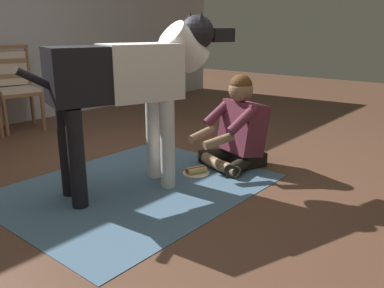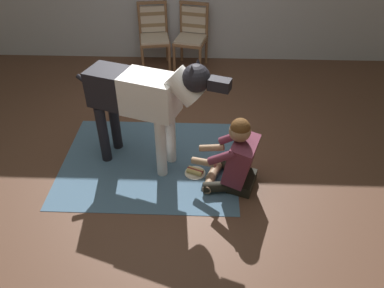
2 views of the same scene
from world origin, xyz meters
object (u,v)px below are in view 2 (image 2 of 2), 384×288
at_px(dining_chair_left_of_pair, 154,32).
at_px(person_sitting_on_floor, 236,159).
at_px(dining_chair_right_of_pair, 192,33).
at_px(hot_dog_on_plate, 195,172).
at_px(large_dog, 145,97).

height_order(dining_chair_left_of_pair, person_sitting_on_floor, dining_chair_left_of_pair).
bearing_deg(person_sitting_on_floor, dining_chair_right_of_pair, 100.94).
height_order(dining_chair_left_of_pair, dining_chair_right_of_pair, same).
bearing_deg(hot_dog_on_plate, person_sitting_on_floor, -18.75).
bearing_deg(dining_chair_left_of_pair, hot_dog_on_plate, -74.68).
relative_size(person_sitting_on_floor, large_dog, 0.51).
relative_size(dining_chair_left_of_pair, large_dog, 0.62).
xyz_separation_m(dining_chair_left_of_pair, large_dog, (0.22, -2.50, 0.30)).
bearing_deg(dining_chair_right_of_pair, dining_chair_left_of_pair, 179.92).
xyz_separation_m(dining_chair_right_of_pair, person_sitting_on_floor, (0.54, -2.81, -0.21)).
height_order(dining_chair_right_of_pair, person_sitting_on_floor, dining_chair_right_of_pair).
relative_size(dining_chair_right_of_pair, large_dog, 0.62).
distance_m(dining_chair_left_of_pair, person_sitting_on_floor, 3.04).
relative_size(dining_chair_right_of_pair, hot_dog_on_plate, 4.37).
distance_m(person_sitting_on_floor, hot_dog_on_plate, 0.53).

